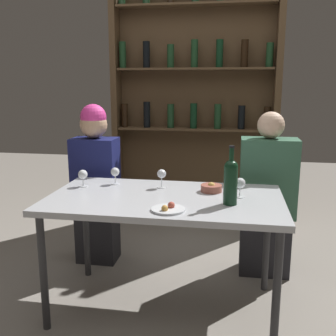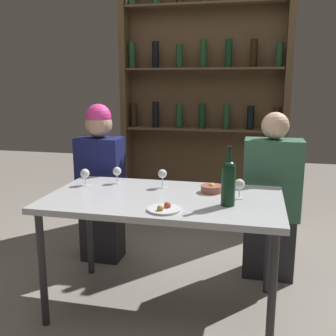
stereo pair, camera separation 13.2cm
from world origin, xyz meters
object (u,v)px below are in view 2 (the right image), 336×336
Objects in this scene: wine_bottle at (228,181)px; seated_person_left at (101,184)px; wine_glass_0 at (239,185)px; seated_person_right at (271,202)px; wine_glass_2 at (162,175)px; wine_glass_3 at (117,172)px; snack_bowl at (211,189)px; wine_glass_1 at (85,174)px; food_plate_0 at (164,209)px.

seated_person_left is (-1.03, 0.68, -0.25)m from wine_bottle.
seated_person_right reaches higher than wine_glass_0.
wine_glass_2 is 1.08× the size of wine_glass_3.
snack_bowl is at bearing -7.45° from wine_glass_3.
seated_person_left reaches higher than wine_glass_2.
snack_bowl is at bearing -25.53° from seated_person_left.
seated_person_left is at bearing 146.26° from wine_glass_2.
wine_glass_0 is 0.97× the size of wine_glass_2.
wine_glass_0 reaches higher than wine_glass_3.
seated_person_right reaches higher than snack_bowl.
seated_person_right reaches higher than wine_glass_3.
wine_glass_1 is 0.85× the size of snack_bowl.
snack_bowl is (0.32, -0.04, -0.06)m from wine_glass_2.
wine_glass_3 is (-0.33, 0.04, -0.01)m from wine_glass_2.
wine_glass_3 is at bearing 27.04° from wine_glass_1.
wine_glass_3 is at bearing -161.08° from seated_person_right.
seated_person_right is (0.21, 0.53, -0.25)m from wine_glass_0.
wine_glass_0 is 0.62m from seated_person_right.
wine_bottle is 2.98× the size of wine_glass_1.
wine_bottle is 0.27× the size of seated_person_left.
wine_glass_0 is 0.84m from wine_glass_3.
wine_bottle is at bearing -32.88° from wine_glass_2.
seated_person_left is at bearing 127.18° from wine_glass_3.
wine_glass_0 is at bearing -26.02° from seated_person_left.
seated_person_right is at bearing 55.38° from food_plate_0.
wine_glass_3 is 0.09× the size of seated_person_left.
seated_person_left reaches higher than food_plate_0.
seated_person_left reaches higher than wine_bottle.
wine_glass_1 is 0.09× the size of seated_person_left.
wine_glass_2 is at bearing -150.66° from seated_person_right.
wine_glass_3 reaches higher than food_plate_0.
wine_glass_3 is at bearing 172.55° from snack_bowl.
wine_glass_0 is at bearing 39.82° from food_plate_0.
snack_bowl is (0.65, -0.08, -0.05)m from wine_glass_3.
wine_glass_2 is at bearing 147.12° from wine_bottle.
seated_person_left reaches higher than snack_bowl.
wine_glass_0 is 1.02m from wine_glass_1.
wine_glass_0 is 0.50m from food_plate_0.
snack_bowl is at bearing -7.35° from wine_glass_2.
seated_person_right is at bearing 68.93° from wine_bottle.
snack_bowl is (-0.17, 0.09, -0.06)m from wine_glass_0.
wine_glass_3 is 0.67m from food_plate_0.
wine_glass_2 is at bearing -7.54° from wine_glass_3.
wine_glass_2 is at bearing -33.74° from seated_person_left.
wine_glass_2 reaches higher than snack_bowl.
wine_bottle is 2.52× the size of snack_bowl.
food_plate_0 is at bearing -49.96° from seated_person_left.
food_plate_0 is at bearing -140.18° from wine_glass_0.
seated_person_right is at bearing 0.00° from seated_person_left.
food_plate_0 is at bearing -116.47° from snack_bowl.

